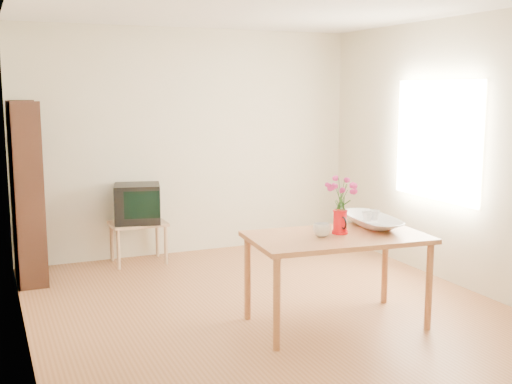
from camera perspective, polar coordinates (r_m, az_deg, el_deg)
name	(u,v)px	position (r m, az deg, el deg)	size (l,w,h in m)	color
room	(273,162)	(5.44, 1.51, 2.70)	(4.50, 4.50, 4.50)	brown
table	(337,245)	(5.23, 7.22, -4.67)	(1.48, 0.92, 0.75)	#9B5B35
tv_stand	(138,229)	(7.20, -10.44, -3.23)	(0.60, 0.45, 0.46)	tan
bookshelf	(27,198)	(6.75, -19.66, -0.53)	(0.28, 0.70, 1.80)	black
pitcher	(340,223)	(5.25, 7.46, -2.73)	(0.13, 0.21, 0.20)	red
flowers	(341,192)	(5.20, 7.53, -0.01)	(0.22, 0.22, 0.31)	#EB3797
mug	(322,230)	(5.12, 5.86, -3.39)	(0.14, 0.14, 0.11)	white
bowl	(372,198)	(5.55, 10.25, -0.53)	(0.52, 0.52, 0.49)	white
teacup_a	(368,203)	(5.53, 9.89, -1.00)	(0.08, 0.08, 0.07)	white
teacup_b	(375,202)	(5.60, 10.50, -0.91)	(0.08, 0.08, 0.07)	white
television	(137,203)	(7.16, -10.53, -0.95)	(0.57, 0.55, 0.42)	black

